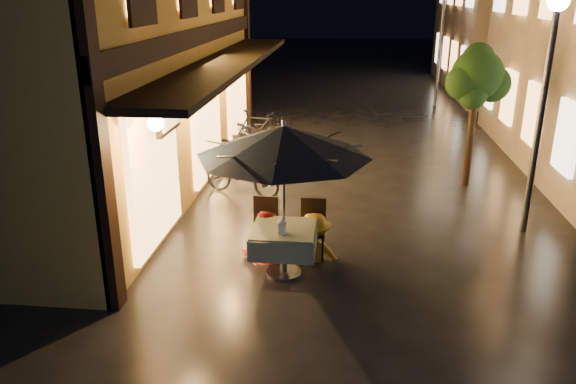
# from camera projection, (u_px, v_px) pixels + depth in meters

# --- Properties ---
(ground) EXTENTS (90.00, 90.00, 0.00)m
(ground) POSITION_uv_depth(u_px,v_px,m) (362.00, 273.00, 8.86)
(ground) COLOR black
(ground) RESTS_ON ground
(west_building) EXTENTS (5.90, 11.40, 7.40)m
(west_building) POSITION_uv_depth(u_px,v_px,m) (96.00, 15.00, 11.92)
(west_building) COLOR gold
(west_building) RESTS_ON ground
(east_building_far) EXTENTS (7.30, 10.30, 7.30)m
(east_building_far) POSITION_uv_depth(u_px,v_px,m) (538.00, 3.00, 23.68)
(east_building_far) COLOR #BCAF95
(east_building_far) RESTS_ON ground
(street_tree) EXTENTS (1.43, 1.20, 3.15)m
(street_tree) POSITION_uv_depth(u_px,v_px,m) (477.00, 78.00, 12.01)
(street_tree) COLOR black
(street_tree) RESTS_ON ground
(streetlamp_near) EXTENTS (0.36, 0.36, 4.23)m
(streetlamp_near) POSITION_uv_depth(u_px,v_px,m) (548.00, 71.00, 9.43)
(streetlamp_near) COLOR #59595E
(streetlamp_near) RESTS_ON ground
(streetlamp_far) EXTENTS (0.36, 0.36, 4.23)m
(streetlamp_far) POSITION_uv_depth(u_px,v_px,m) (442.00, 27.00, 20.65)
(streetlamp_far) COLOR #59595E
(streetlamp_far) RESTS_ON ground
(cafe_table) EXTENTS (0.99, 0.99, 0.78)m
(cafe_table) POSITION_uv_depth(u_px,v_px,m) (284.00, 239.00, 8.64)
(cafe_table) COLOR #59595E
(cafe_table) RESTS_ON ground
(patio_umbrella) EXTENTS (2.61, 2.61, 2.46)m
(patio_umbrella) POSITION_uv_depth(u_px,v_px,m) (284.00, 141.00, 8.11)
(patio_umbrella) COLOR #59595E
(patio_umbrella) RESTS_ON ground
(cafe_chair_left) EXTENTS (0.42, 0.42, 0.97)m
(cafe_chair_left) POSITION_uv_depth(u_px,v_px,m) (265.00, 223.00, 9.39)
(cafe_chair_left) COLOR black
(cafe_chair_left) RESTS_ON ground
(cafe_chair_right) EXTENTS (0.42, 0.42, 0.97)m
(cafe_chair_right) POSITION_uv_depth(u_px,v_px,m) (313.00, 225.00, 9.31)
(cafe_chair_right) COLOR black
(cafe_chair_right) RESTS_ON ground
(table_lantern) EXTENTS (0.16, 0.16, 0.25)m
(table_lantern) POSITION_uv_depth(u_px,v_px,m) (282.00, 225.00, 8.33)
(table_lantern) COLOR white
(table_lantern) RESTS_ON cafe_table
(person_orange) EXTENTS (0.81, 0.64, 1.62)m
(person_orange) POSITION_uv_depth(u_px,v_px,m) (264.00, 213.00, 9.09)
(person_orange) COLOR red
(person_orange) RESTS_ON ground
(person_yellow) EXTENTS (1.06, 0.70, 1.54)m
(person_yellow) POSITION_uv_depth(u_px,v_px,m) (314.00, 215.00, 9.09)
(person_yellow) COLOR orange
(person_yellow) RESTS_ON ground
(bicycle_0) EXTENTS (1.94, 1.24, 0.96)m
(bicycle_0) POSITION_uv_depth(u_px,v_px,m) (242.00, 173.00, 12.09)
(bicycle_0) COLOR black
(bicycle_0) RESTS_ON ground
(bicycle_1) EXTENTS (1.78, 0.58, 1.06)m
(bicycle_1) POSITION_uv_depth(u_px,v_px,m) (248.00, 157.00, 13.11)
(bicycle_1) COLOR black
(bicycle_1) RESTS_ON ground
(bicycle_2) EXTENTS (1.97, 1.04, 0.99)m
(bicycle_2) POSITION_uv_depth(u_px,v_px,m) (248.00, 146.00, 14.12)
(bicycle_2) COLOR black
(bicycle_2) RESTS_ON ground
(bicycle_3) EXTENTS (1.91, 0.92, 1.11)m
(bicycle_3) POSITION_uv_depth(u_px,v_px,m) (257.00, 130.00, 15.50)
(bicycle_3) COLOR black
(bicycle_3) RESTS_ON ground
(bicycle_4) EXTENTS (1.66, 0.87, 0.83)m
(bicycle_4) POSITION_uv_depth(u_px,v_px,m) (266.00, 131.00, 15.99)
(bicycle_4) COLOR black
(bicycle_4) RESTS_ON ground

